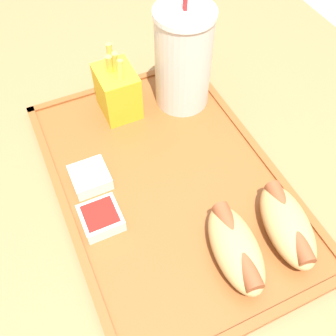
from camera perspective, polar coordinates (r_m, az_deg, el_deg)
name	(u,v)px	position (r m, az deg, el deg)	size (l,w,h in m)	color
ground_plane	(151,316)	(1.29, -2.55, -20.70)	(8.00, 8.00, 0.00)	#ADA393
dining_table	(145,268)	(0.93, -3.40, -14.29)	(1.33, 1.05, 0.76)	olive
food_tray	(168,182)	(0.58, 0.00, -2.04)	(0.47, 0.31, 0.01)	brown
soda_cup	(183,59)	(0.64, 2.21, 15.52)	(0.09, 0.09, 0.20)	silver
hot_dog_far	(287,225)	(0.54, 16.93, -7.86)	(0.14, 0.08, 0.04)	tan
hot_dog_near	(236,248)	(0.51, 9.80, -11.33)	(0.13, 0.07, 0.04)	tan
fries_carton	(117,90)	(0.65, -7.38, 11.15)	(0.07, 0.06, 0.12)	gold
sauce_cup_mayo	(90,176)	(0.58, -11.28, -1.18)	(0.05, 0.05, 0.02)	silver
sauce_cup_ketchup	(101,218)	(0.54, -9.70, -7.12)	(0.05, 0.05, 0.02)	silver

